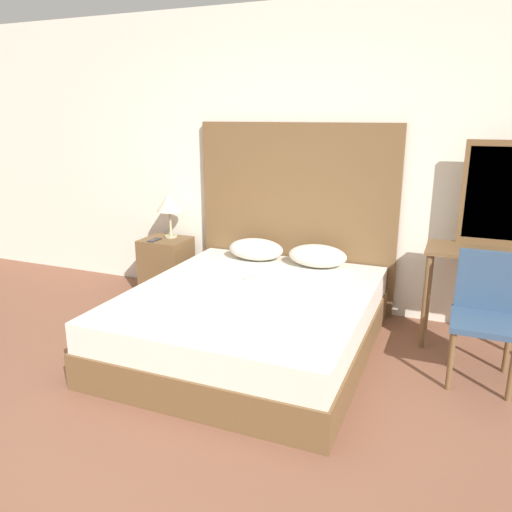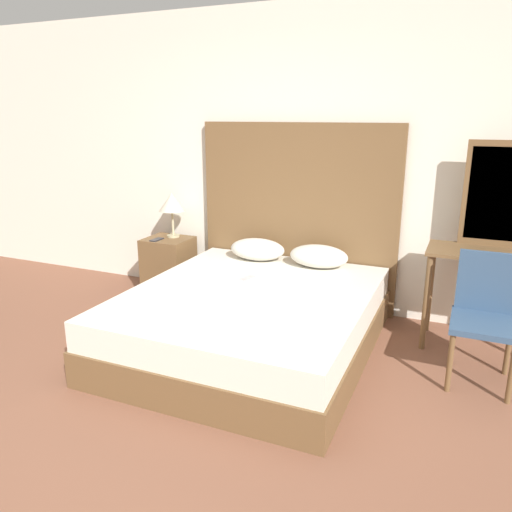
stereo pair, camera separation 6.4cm
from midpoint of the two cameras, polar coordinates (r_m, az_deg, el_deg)
ground_plane at (r=2.93m, az=-14.93°, el=-21.74°), size 16.00×16.00×0.00m
wall_back at (r=4.68m, az=4.27°, el=10.79°), size 10.00×0.06×2.70m
bed at (r=3.88m, az=-0.13°, el=-7.35°), size 1.78×2.07×0.47m
headboard at (r=4.64m, az=5.10°, el=4.47°), size 1.86×0.05×1.70m
pillow_left at (r=4.58m, az=0.57°, el=0.78°), size 0.52×0.35×0.19m
pillow_right at (r=4.40m, az=7.59°, el=-0.02°), size 0.52×0.35×0.19m
phone_on_bed at (r=4.07m, az=-0.41°, el=-2.54°), size 0.11×0.16×0.01m
nightstand at (r=5.11m, az=-9.57°, el=-1.12°), size 0.44×0.40×0.57m
table_lamp at (r=5.02m, az=-9.23°, el=5.98°), size 0.26×0.26×0.44m
phone_on_nightstand at (r=4.98m, az=-10.91°, el=1.86°), size 0.07×0.15×0.01m
vanity_desk at (r=4.15m, az=25.47°, el=-1.61°), size 0.90×0.46×0.78m
vanity_mirror at (r=4.23m, az=26.30°, el=6.35°), size 0.49×0.03×0.80m
chair at (r=3.72m, az=25.19°, el=-5.67°), size 0.42×0.46×0.87m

